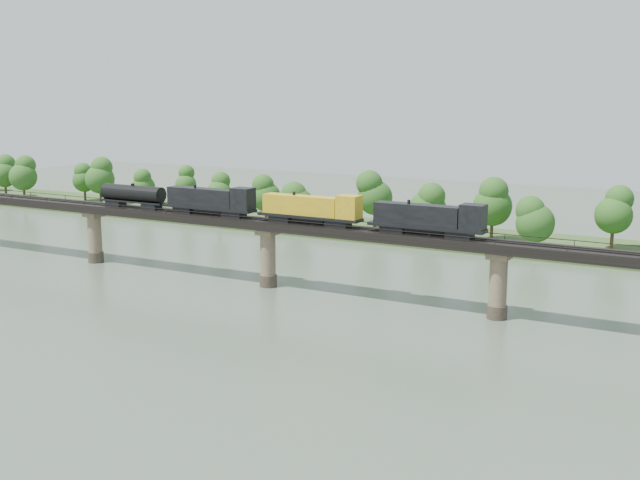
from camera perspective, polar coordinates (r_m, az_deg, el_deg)
The scene contains 6 objects.
ground at distance 114.56m, azimuth -11.94°, elevation -6.39°, with size 400.00×400.00×0.00m, color #3E4D3C.
far_bank at distance 184.95m, azimuth 5.61°, elevation 0.53°, with size 300.00×24.00×1.60m, color #2B451B.
bridge at distance 136.39m, azimuth -3.72°, elevation -1.08°, with size 236.00×30.00×11.50m.
bridge_superstructure at distance 135.25m, azimuth -3.76°, elevation 1.55°, with size 220.00×4.90×0.75m.
far_treeline at distance 183.16m, azimuth 2.74°, elevation 3.01°, with size 289.06×17.54×13.60m.
freight_train at distance 134.11m, azimuth -3.22°, elevation 2.42°, with size 74.85×2.92×5.15m.
Camera 1 is at (73.03, -81.83, 33.10)m, focal length 45.00 mm.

